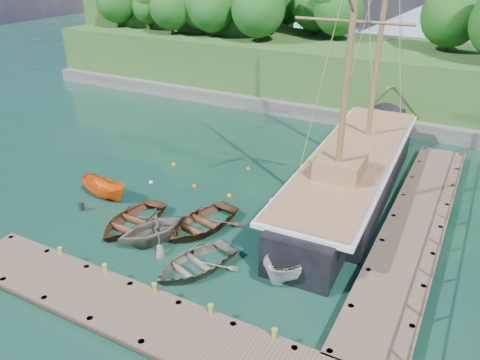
% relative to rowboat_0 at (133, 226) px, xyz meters
% --- Properties ---
extents(ground, '(160.00, 160.00, 0.00)m').
position_rel_rowboat_0_xyz_m(ground, '(3.26, 0.47, 0.00)').
color(ground, '#0F3124').
rests_on(ground, ground).
extents(dock_near, '(20.00, 3.20, 1.10)m').
position_rel_rowboat_0_xyz_m(dock_near, '(5.26, -6.03, 0.43)').
color(dock_near, brown).
rests_on(dock_near, ground).
extents(dock_east, '(3.20, 24.00, 1.10)m').
position_rel_rowboat_0_xyz_m(dock_east, '(14.76, 7.47, 0.43)').
color(dock_east, brown).
rests_on(dock_east, ground).
extents(bollard_0, '(0.26, 0.26, 0.45)m').
position_rel_rowboat_0_xyz_m(bollard_0, '(-0.74, -4.63, 0.00)').
color(bollard_0, olive).
rests_on(bollard_0, ground).
extents(bollard_1, '(0.26, 0.26, 0.45)m').
position_rel_rowboat_0_xyz_m(bollard_1, '(2.26, -4.63, 0.00)').
color(bollard_1, olive).
rests_on(bollard_1, ground).
extents(bollard_2, '(0.26, 0.26, 0.45)m').
position_rel_rowboat_0_xyz_m(bollard_2, '(5.26, -4.63, 0.00)').
color(bollard_2, olive).
rests_on(bollard_2, ground).
extents(bollard_3, '(0.26, 0.26, 0.45)m').
position_rel_rowboat_0_xyz_m(bollard_3, '(8.26, -4.63, 0.00)').
color(bollard_3, olive).
rests_on(bollard_3, ground).
extents(bollard_4, '(0.26, 0.26, 0.45)m').
position_rel_rowboat_0_xyz_m(bollard_4, '(11.26, -4.63, 0.00)').
color(bollard_4, olive).
rests_on(bollard_4, ground).
extents(rowboat_0, '(3.61, 4.96, 1.01)m').
position_rel_rowboat_0_xyz_m(rowboat_0, '(0.00, 0.00, 0.00)').
color(rowboat_0, '#562E1C').
rests_on(rowboat_0, ground).
extents(rowboat_1, '(4.90, 5.17, 2.14)m').
position_rel_rowboat_0_xyz_m(rowboat_1, '(2.13, -0.74, 0.00)').
color(rowboat_1, '#635A50').
rests_on(rowboat_1, ground).
extents(rowboat_2, '(4.52, 5.63, 1.04)m').
position_rel_rowboat_0_xyz_m(rowboat_2, '(3.73, 1.73, 0.00)').
color(rowboat_2, '#4F301A').
rests_on(rowboat_2, ground).
extents(rowboat_3, '(4.74, 5.53, 0.97)m').
position_rel_rowboat_0_xyz_m(rowboat_3, '(5.51, -1.73, 0.00)').
color(rowboat_3, '#686054').
rests_on(rowboat_3, ground).
extents(motorboat_orange, '(3.96, 1.91, 1.47)m').
position_rel_rowboat_0_xyz_m(motorboat_orange, '(-3.85, 1.91, 0.00)').
color(motorboat_orange, '#F05E0D').
rests_on(motorboat_orange, ground).
extents(cabin_boat_white, '(3.51, 5.03, 1.82)m').
position_rel_rowboat_0_xyz_m(cabin_boat_white, '(10.44, 0.36, 0.00)').
color(cabin_boat_white, beige).
rests_on(cabin_boat_white, ground).
extents(schooner, '(5.89, 28.27, 20.85)m').
position_rel_rowboat_0_xyz_m(schooner, '(10.02, 10.32, 1.16)').
color(schooner, black).
rests_on(schooner, ground).
extents(mooring_buoy_0, '(0.27, 0.27, 0.27)m').
position_rel_rowboat_0_xyz_m(mooring_buoy_0, '(-2.60, 5.06, 0.00)').
color(mooring_buoy_0, white).
rests_on(mooring_buoy_0, ground).
extents(mooring_buoy_1, '(0.31, 0.31, 0.31)m').
position_rel_rowboat_0_xyz_m(mooring_buoy_1, '(0.39, 6.04, 0.00)').
color(mooring_buoy_1, '#DF5C00').
rests_on(mooring_buoy_1, ground).
extents(mooring_buoy_2, '(0.36, 0.36, 0.36)m').
position_rel_rowboat_0_xyz_m(mooring_buoy_2, '(3.23, 5.93, 0.00)').
color(mooring_buoy_2, orange).
rests_on(mooring_buoy_2, ground).
extents(mooring_buoy_3, '(0.34, 0.34, 0.34)m').
position_rel_rowboat_0_xyz_m(mooring_buoy_3, '(5.96, 6.70, 0.00)').
color(mooring_buoy_3, silver).
rests_on(mooring_buoy_3, ground).
extents(mooring_buoy_4, '(0.35, 0.35, 0.35)m').
position_rel_rowboat_0_xyz_m(mooring_buoy_4, '(-2.93, 8.27, 0.00)').
color(mooring_buoy_4, orange).
rests_on(mooring_buoy_4, ground).
extents(mooring_buoy_5, '(0.29, 0.29, 0.29)m').
position_rel_rowboat_0_xyz_m(mooring_buoy_5, '(2.39, 10.30, 0.00)').
color(mooring_buoy_5, '#D15B17').
rests_on(mooring_buoy_5, ground).
extents(headland, '(51.00, 19.31, 12.90)m').
position_rel_rowboat_0_xyz_m(headland, '(-9.62, 31.84, 5.54)').
color(headland, '#474744').
rests_on(headland, ground).
extents(distant_ridge, '(117.00, 40.00, 10.00)m').
position_rel_rowboat_0_xyz_m(distant_ridge, '(7.56, 70.47, 4.35)').
color(distant_ridge, '#728CA5').
rests_on(distant_ridge, ground).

